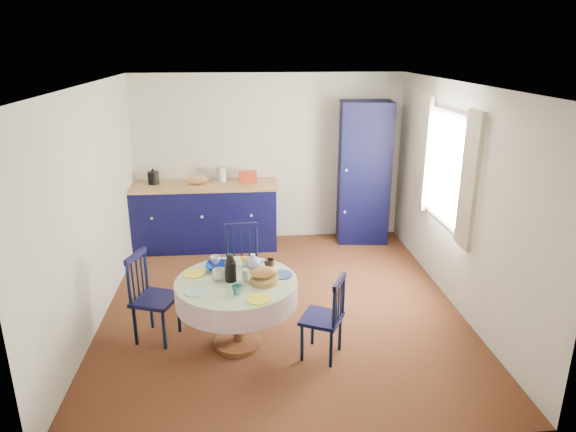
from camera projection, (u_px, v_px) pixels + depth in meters
name	position (u px, v px, depth m)	size (l,w,h in m)	color
floor	(281.00, 304.00, 5.99)	(4.50, 4.50, 0.00)	black
ceiling	(280.00, 84.00, 5.19)	(4.50, 4.50, 0.00)	white
wall_back	(269.00, 158.00, 7.71)	(4.00, 0.02, 2.50)	beige
wall_left	(93.00, 207.00, 5.42)	(0.02, 4.50, 2.50)	beige
wall_right	(458.00, 197.00, 5.77)	(0.02, 4.50, 2.50)	beige
window	(446.00, 168.00, 5.96)	(0.10, 1.74, 1.45)	white
kitchen_counter	(204.00, 215.00, 7.54)	(2.17, 0.68, 1.21)	black
pantry_cabinet	(364.00, 173.00, 7.66)	(0.79, 0.60, 2.12)	black
dining_table	(237.00, 291.00, 5.01)	(1.19, 1.19, 1.00)	#5B301A
chair_left	(152.00, 296.00, 5.18)	(0.51, 0.52, 0.93)	black
chair_far	(243.00, 265.00, 5.88)	(0.46, 0.44, 0.94)	black
chair_right	(325.00, 317.00, 4.87)	(0.49, 0.50, 0.85)	black
mug_a	(219.00, 274.00, 4.97)	(0.14, 0.14, 0.11)	silver
mug_b	(237.00, 290.00, 4.68)	(0.10, 0.10, 0.09)	#2A7366
mug_c	(269.00, 263.00, 5.25)	(0.11, 0.11, 0.09)	black
mug_d	(215.00, 261.00, 5.30)	(0.11, 0.11, 0.10)	silver
cobalt_bowl	(218.00, 267.00, 5.20)	(0.26, 0.26, 0.06)	navy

